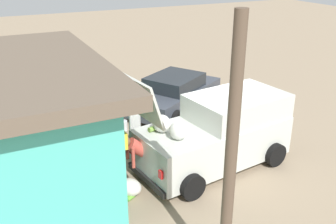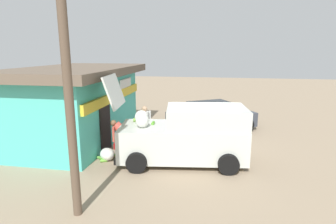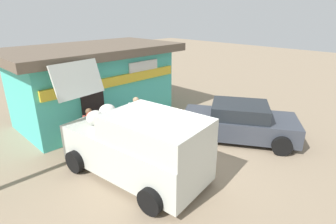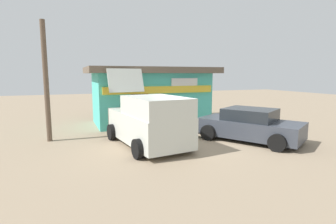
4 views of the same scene
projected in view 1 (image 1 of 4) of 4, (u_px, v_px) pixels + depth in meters
name	position (u px, v px, depth m)	size (l,w,h in m)	color
ground_plane	(207.00, 138.00, 12.35)	(60.00, 60.00, 0.00)	gray
storefront_bar	(26.00, 120.00, 9.69)	(7.06, 4.12, 3.13)	#4CC6B7
delivery_van	(218.00, 132.00, 10.53)	(2.68, 4.81, 3.01)	silver
parked_sedan	(174.00, 93.00, 14.40)	(3.71, 4.44, 1.34)	#383D47
vendor_standing	(135.00, 126.00, 11.02)	(0.48, 0.48, 1.61)	navy
customer_bending	(140.00, 154.00, 9.68)	(0.57, 0.76, 1.36)	#4C4C51
unloaded_banana_pile	(129.00, 188.00, 9.40)	(0.81, 0.80, 0.42)	silver
paint_bucket	(123.00, 126.00, 12.84)	(0.28, 0.28, 0.34)	silver
utility_pole	(230.00, 164.00, 6.08)	(0.20, 0.20, 4.87)	brown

